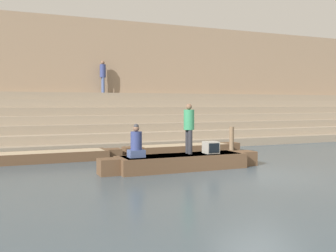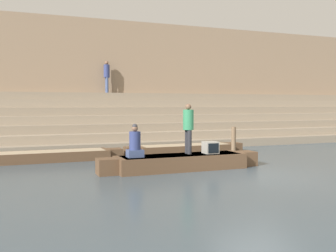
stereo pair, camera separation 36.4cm
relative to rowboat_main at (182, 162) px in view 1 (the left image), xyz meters
name	(u,v)px [view 1 (the left image)]	position (x,y,z in m)	size (l,w,h in m)	color
ground_plane	(257,176)	(1.66, -1.92, -0.27)	(120.00, 120.00, 0.00)	#3D4C56
ghat_steps	(144,126)	(1.66, 8.48, 0.74)	(36.00, 4.82, 2.83)	gray
back_wall	(131,83)	(1.66, 10.80, 3.21)	(34.20, 1.28, 7.01)	#937A60
rowboat_main	(182,162)	(0.00, 0.00, 0.00)	(5.66, 1.28, 0.51)	brown
person_standing	(189,125)	(0.32, 0.14, 1.21)	(0.36, 0.36, 1.70)	#28282D
person_rowing	(136,144)	(-1.62, -0.03, 0.66)	(0.50, 0.40, 1.07)	#3D4C75
tv_set	(211,147)	(1.07, -0.07, 0.44)	(0.47, 0.45, 0.41)	#9E998E
moored_boat_shore	(52,156)	(-3.78, 3.68, -0.06)	(5.39, 1.19, 0.38)	brown
moored_boat_distant	(183,149)	(1.94, 3.99, -0.06)	(5.56, 1.19, 0.38)	brown
mooring_post	(232,141)	(3.73, 2.83, 0.33)	(0.20, 0.20, 1.20)	brown
person_on_steps	(103,74)	(-0.28, 9.86, 3.59)	(0.33, 0.33, 1.78)	#3D4C75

